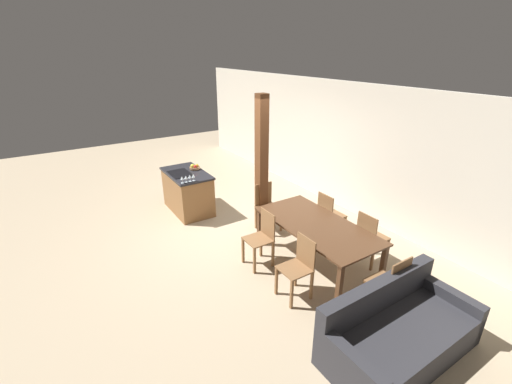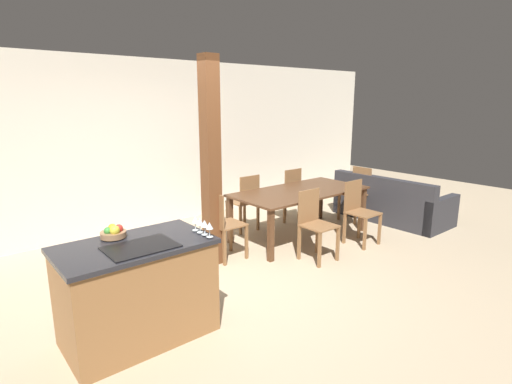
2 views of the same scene
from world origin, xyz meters
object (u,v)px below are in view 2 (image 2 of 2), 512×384
at_px(couch, 391,205).
at_px(dining_chair_head_end, 223,224).
at_px(fruit_bowl, 114,232).
at_px(wine_glass_near, 209,226).
at_px(dining_chair_near_right, 359,210).
at_px(wine_glass_far, 200,222).
at_px(dining_chair_far_left, 245,201).
at_px(dining_chair_far_right, 288,193).
at_px(timber_post, 211,164).
at_px(dining_table, 300,195).
at_px(dining_chair_foot_end, 357,192).
at_px(wine_glass_middle, 205,224).
at_px(kitchen_island, 138,291).
at_px(dining_chair_near_left, 315,223).
at_px(wine_glass_end, 195,220).

bearing_deg(couch, dining_chair_head_end, 82.84).
xyz_separation_m(fruit_bowl, wine_glass_near, (0.65, -0.53, 0.06)).
height_order(fruit_bowl, wine_glass_near, wine_glass_near).
distance_m(fruit_bowl, dining_chair_near_right, 3.59).
xyz_separation_m(fruit_bowl, wine_glass_far, (0.65, -0.37, 0.06)).
distance_m(dining_chair_far_left, dining_chair_far_right, 0.94).
xyz_separation_m(dining_chair_far_left, timber_post, (-1.12, -0.75, 0.80)).
distance_m(fruit_bowl, wine_glass_near, 0.84).
relative_size(dining_table, dining_chair_foot_end, 2.28).
distance_m(dining_chair_head_end, dining_chair_foot_end, 2.84).
height_order(dining_chair_far_left, dining_chair_far_right, same).
bearing_deg(dining_chair_near_right, wine_glass_near, -169.47).
height_order(wine_glass_far, dining_chair_far_left, wine_glass_far).
xyz_separation_m(wine_glass_middle, dining_chair_head_end, (1.03, 1.20, -0.50)).
bearing_deg(kitchen_island, wine_glass_near, -28.18).
height_order(dining_chair_near_left, dining_chair_far_right, same).
bearing_deg(wine_glass_end, dining_chair_foot_end, 15.15).
bearing_deg(dining_chair_head_end, dining_chair_foot_end, -90.00).
xyz_separation_m(wine_glass_middle, dining_chair_near_left, (1.98, 0.46, -0.50)).
bearing_deg(dining_chair_foot_end, dining_table, -90.00).
xyz_separation_m(dining_chair_near_left, couch, (2.35, 0.34, -0.23)).
xyz_separation_m(dining_chair_near_left, dining_chair_foot_end, (1.89, 0.74, 0.00)).
relative_size(dining_chair_near_right, dining_chair_foot_end, 1.00).
height_order(kitchen_island, wine_glass_end, wine_glass_end).
height_order(kitchen_island, couch, kitchen_island).
height_order(kitchen_island, dining_chair_near_left, dining_chair_near_left).
xyz_separation_m(dining_chair_far_right, dining_chair_foot_end, (0.95, -0.74, 0.00)).
distance_m(wine_glass_middle, timber_post, 1.50).
distance_m(wine_glass_near, dining_chair_far_left, 2.87).
relative_size(wine_glass_middle, wine_glass_end, 1.00).
bearing_deg(dining_chair_far_right, wine_glass_far, 32.61).
bearing_deg(dining_chair_far_right, dining_table, 57.56).
height_order(wine_glass_far, dining_chair_head_end, wine_glass_far).
height_order(wine_glass_near, dining_chair_near_right, wine_glass_near).
height_order(wine_glass_near, dining_chair_near_left, wine_glass_near).
xyz_separation_m(wine_glass_middle, wine_glass_far, (0.00, 0.08, 0.00)).
relative_size(wine_glass_middle, dining_table, 0.07).
distance_m(dining_chair_far_left, dining_chair_head_end, 1.20).
distance_m(wine_glass_far, dining_chair_near_left, 2.07).
xyz_separation_m(kitchen_island, dining_chair_foot_end, (4.43, 0.98, 0.05)).
height_order(dining_chair_near_left, timber_post, timber_post).
height_order(wine_glass_end, dining_table, wine_glass_end).
bearing_deg(dining_chair_near_right, dining_chair_head_end, 158.57).
height_order(dining_table, dining_chair_near_right, dining_chair_near_right).
relative_size(dining_chair_far_right, couch, 0.48).
xyz_separation_m(dining_chair_head_end, dining_chair_foot_end, (2.84, 0.00, 0.00)).
height_order(dining_chair_near_left, dining_chair_near_right, same).
height_order(kitchen_island, dining_chair_head_end, dining_chair_head_end).
height_order(fruit_bowl, wine_glass_middle, wine_glass_middle).
relative_size(wine_glass_near, dining_chair_far_right, 0.15).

